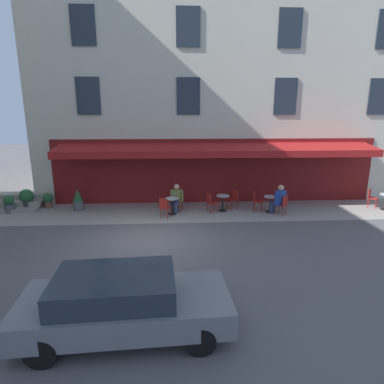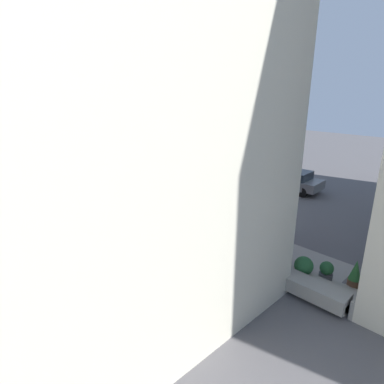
{
  "view_description": "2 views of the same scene",
  "coord_description": "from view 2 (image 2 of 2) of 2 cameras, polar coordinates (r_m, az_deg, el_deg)",
  "views": [
    {
      "loc": [
        -0.99,
        10.91,
        4.53
      ],
      "look_at": [
        -1.68,
        -2.05,
        1.26
      ],
      "focal_mm": 30.23,
      "sensor_mm": 36.0,
      "label": 1
    },
    {
      "loc": [
        10.33,
        -13.6,
        6.35
      ],
      "look_at": [
        -0.28,
        -3.32,
        1.59
      ],
      "focal_mm": 30.34,
      "sensor_mm": 36.0,
      "label": 2
    }
  ],
  "objects": [
    {
      "name": "ground_plane",
      "position": [
        18.22,
        8.17,
        -2.72
      ],
      "size": [
        70.0,
        70.0,
        0.0
      ],
      "primitive_type": "plane",
      "color": "#565456"
    },
    {
      "name": "sidewalk_cafe_terrace",
      "position": [
        18.13,
        -6.72,
        -2.75
      ],
      "size": [
        20.5,
        3.2,
        0.01
      ],
      "primitive_type": "cube",
      "color": "gray",
      "rests_on": "ground_plane"
    },
    {
      "name": "cafe_building_facade",
      "position": [
        14.95,
        -29.94,
        20.02
      ],
      "size": [
        20.0,
        10.7,
        15.0
      ],
      "color": "beige",
      "rests_on": "ground_plane"
    },
    {
      "name": "back_alley_steps",
      "position": [
        11.51,
        20.47,
        -15.47
      ],
      "size": [
        2.4,
        1.75,
        0.6
      ],
      "color": "gray",
      "rests_on": "ground_plane"
    },
    {
      "name": "cafe_table_near_entrance",
      "position": [
        16.47,
        -0.57,
        -2.97
      ],
      "size": [
        0.6,
        0.6,
        0.75
      ],
      "color": "black",
      "rests_on": "ground_plane"
    },
    {
      "name": "cafe_chair_red_near_door",
      "position": [
        16.6,
        1.55,
        -2.6
      ],
      "size": [
        0.55,
        0.55,
        0.91
      ],
      "color": "maroon",
      "rests_on": "ground_plane"
    },
    {
      "name": "cafe_chair_red_back_row",
      "position": [
        16.29,
        -2.7,
        -3.02
      ],
      "size": [
        0.54,
        0.54,
        0.91
      ],
      "color": "maroon",
      "rests_on": "ground_plane"
    },
    {
      "name": "cafe_table_mid_terrace",
      "position": [
        24.33,
        -17.31,
        3.12
      ],
      "size": [
        0.6,
        0.6,
        0.75
      ],
      "color": "black",
      "rests_on": "ground_plane"
    },
    {
      "name": "cafe_chair_red_corner_right",
      "position": [
        24.93,
        -17.45,
        3.58
      ],
      "size": [
        0.52,
        0.52,
        0.91
      ],
      "color": "maroon",
      "rests_on": "ground_plane"
    },
    {
      "name": "cafe_chair_red_by_window",
      "position": [
        23.73,
        -17.71,
        2.86
      ],
      "size": [
        0.57,
        0.57,
        0.91
      ],
      "color": "maroon",
      "rests_on": "ground_plane"
    },
    {
      "name": "cafe_table_streetside",
      "position": [
        17.93,
        -6.57,
        -1.33
      ],
      "size": [
        0.6,
        0.6,
        0.75
      ],
      "color": "black",
      "rests_on": "ground_plane"
    },
    {
      "name": "cafe_chair_red_under_awning",
      "position": [
        17.61,
        -4.81,
        -1.44
      ],
      "size": [
        0.52,
        0.52,
        0.91
      ],
      "color": "maroon",
      "rests_on": "ground_plane"
    },
    {
      "name": "cafe_chair_red_kerbside",
      "position": [
        18.15,
        -8.43,
        -0.97
      ],
      "size": [
        0.55,
        0.55,
        0.91
      ],
      "color": "maroon",
      "rests_on": "ground_plane"
    },
    {
      "name": "cafe_table_far_end",
      "position": [
        19.76,
        -9.69,
        0.36
      ],
      "size": [
        0.6,
        0.6,
        0.75
      ],
      "color": "black",
      "rests_on": "ground_plane"
    },
    {
      "name": "cafe_chair_red_facing_street",
      "position": [
        20.33,
        -9.26,
        1.04
      ],
      "size": [
        0.56,
        0.56,
        0.91
      ],
      "color": "maroon",
      "rests_on": "ground_plane"
    },
    {
      "name": "cafe_chair_red_corner_left",
      "position": [
        19.16,
        -9.19,
        0.0
      ],
      "size": [
        0.51,
        0.51,
        0.91
      ],
      "color": "maroon",
      "rests_on": "ground_plane"
    },
    {
      "name": "seated_patron_in_olive",
      "position": [
        16.29,
        -1.97,
        -2.46
      ],
      "size": [
        0.6,
        0.63,
        1.29
      ],
      "color": "navy",
      "rests_on": "ground_plane"
    },
    {
      "name": "seated_companion_in_blue",
      "position": [
        20.07,
        -9.43,
        1.35
      ],
      "size": [
        0.68,
        0.69,
        1.37
      ],
      "color": "navy",
      "rests_on": "ground_plane"
    },
    {
      "name": "no_parking_sign",
      "position": [
        14.41,
        29.3,
        -2.95
      ],
      "size": [
        0.16,
        0.57,
        2.6
      ],
      "color": "black",
      "rests_on": "ground_plane"
    },
    {
      "name": "potted_plant_mid_terrace",
      "position": [
        12.14,
        14.59,
        -12.17
      ],
      "size": [
        0.46,
        0.46,
        0.71
      ],
      "color": "brown",
      "rests_on": "ground_plane"
    },
    {
      "name": "potted_plant_entrance_left",
      "position": [
        12.15,
        22.51,
        -12.94
      ],
      "size": [
        0.45,
        0.45,
        0.8
      ],
      "color": "#4C4C51",
      "rests_on": "ground_plane"
    },
    {
      "name": "potted_plant_by_steps",
      "position": [
        13.22,
        10.01,
        -8.72
      ],
      "size": [
        0.47,
        0.47,
        1.02
      ],
      "color": "#4C4C51",
      "rests_on": "ground_plane"
    },
    {
      "name": "potted_plant_under_sign",
      "position": [
        11.86,
        19.0,
        -12.53
      ],
      "size": [
        0.63,
        0.63,
        0.95
      ],
      "color": "#2D2D33",
      "rests_on": "ground_plane"
    },
    {
      "name": "potted_plant_entrance_right",
      "position": [
        12.17,
        26.74,
        -12.9
      ],
      "size": [
        0.41,
        0.41,
        1.05
      ],
      "color": "brown",
      "rests_on": "ground_plane"
    },
    {
      "name": "parked_car_grey",
      "position": [
        21.92,
        16.52,
        2.21
      ],
      "size": [
        4.39,
        2.04,
        1.33
      ],
      "color": "slate",
      "rests_on": "ground_plane"
    }
  ]
}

